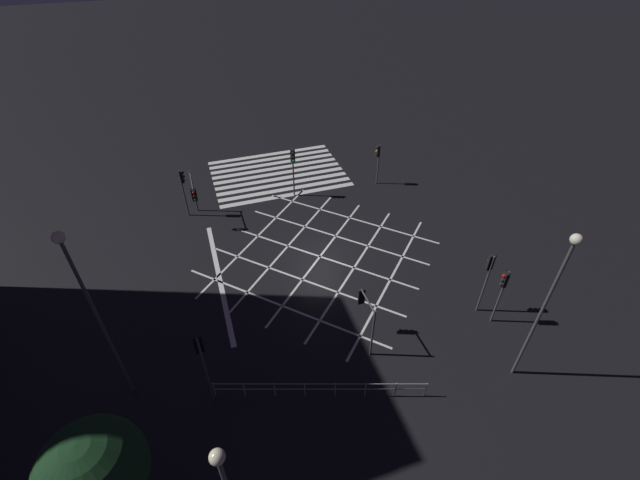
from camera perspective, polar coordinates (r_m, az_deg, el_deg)
ground_plane at (r=28.28m, az=0.00°, el=-2.22°), size 200.00×200.00×0.00m
road_markings at (r=34.34m, az=-4.68°, el=5.97°), size 16.52×23.58×0.01m
traffic_light_sw_main at (r=34.81m, az=7.72°, el=10.98°), size 0.39×0.36×3.48m
traffic_light_nw_main at (r=24.36m, az=23.10°, el=-5.81°), size 0.39×0.36×3.75m
traffic_light_median_north at (r=21.87m, az=6.10°, el=-9.16°), size 0.36×1.90×3.32m
traffic_light_median_south at (r=32.75m, az=-3.59°, el=10.13°), size 0.36×0.39×4.02m
traffic_light_se_main at (r=32.02m, az=-17.78°, el=7.14°), size 0.39×0.36×3.76m
traffic_light_ne_cross at (r=19.66m, az=-15.45°, el=-14.74°), size 0.36×0.39×4.48m
traffic_light_nw_cross at (r=24.61m, az=21.48°, el=-3.99°), size 0.36×0.39×4.09m
traffic_light_se_cross at (r=31.21m, az=-16.49°, el=6.18°), size 0.36×2.66×3.43m
street_lamp_west at (r=20.29m, az=28.52°, el=-5.88°), size 0.46×0.46×8.77m
street_lamp_far at (r=19.06m, az=-28.45°, el=-6.94°), size 0.47×0.47×9.66m
street_tree_near at (r=17.47m, az=-28.00°, el=-25.61°), size 3.54×3.54×5.76m
pedestrian_railing at (r=21.13m, az=0.00°, el=-19.13°), size 9.49×3.18×1.05m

